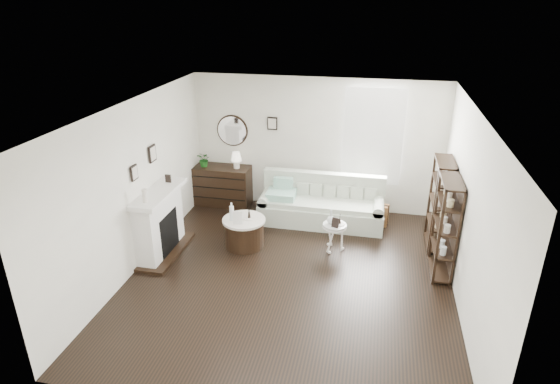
% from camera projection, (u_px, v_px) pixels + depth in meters
% --- Properties ---
extents(room, '(5.50, 5.50, 5.50)m').
position_uv_depth(room, '(354.00, 136.00, 9.10)').
color(room, black).
rests_on(room, ground).
extents(fireplace, '(0.50, 1.40, 1.84)m').
position_uv_depth(fireplace, '(160.00, 225.00, 7.94)').
color(fireplace, white).
rests_on(fireplace, ground).
extents(shelf_unit_far, '(0.30, 0.80, 1.60)m').
position_uv_depth(shelf_unit_far, '(440.00, 204.00, 8.08)').
color(shelf_unit_far, black).
rests_on(shelf_unit_far, ground).
extents(shelf_unit_near, '(0.30, 0.80, 1.60)m').
position_uv_depth(shelf_unit_near, '(445.00, 228.00, 7.27)').
color(shelf_unit_near, black).
rests_on(shelf_unit_near, ground).
extents(sofa, '(2.39, 0.83, 0.93)m').
position_uv_depth(sofa, '(322.00, 207.00, 9.14)').
color(sofa, beige).
rests_on(sofa, ground).
extents(quilt, '(0.56, 0.47, 0.14)m').
position_uv_depth(quilt, '(281.00, 195.00, 9.09)').
color(quilt, '#278F5D').
rests_on(quilt, sofa).
extents(suitcase, '(0.65, 0.34, 0.42)m').
position_uv_depth(suitcase, '(372.00, 213.00, 9.11)').
color(suitcase, brown).
rests_on(suitcase, ground).
extents(dresser, '(1.25, 0.54, 0.83)m').
position_uv_depth(dresser, '(221.00, 185.00, 9.88)').
color(dresser, black).
rests_on(dresser, ground).
extents(table_lamp, '(0.23, 0.23, 0.34)m').
position_uv_depth(table_lamp, '(236.00, 160.00, 9.57)').
color(table_lamp, beige).
rests_on(table_lamp, dresser).
extents(potted_plant, '(0.35, 0.33, 0.31)m').
position_uv_depth(potted_plant, '(204.00, 159.00, 9.66)').
color(potted_plant, '#174E16').
rests_on(potted_plant, dresser).
extents(drum_table, '(0.76, 0.76, 0.52)m').
position_uv_depth(drum_table, '(244.00, 232.00, 8.27)').
color(drum_table, black).
rests_on(drum_table, ground).
extents(pedestal_table, '(0.42, 0.42, 0.50)m').
position_uv_depth(pedestal_table, '(335.00, 226.00, 8.05)').
color(pedestal_table, silver).
rests_on(pedestal_table, ground).
extents(eiffel_drum, '(0.14, 0.14, 0.21)m').
position_uv_depth(eiffel_drum, '(249.00, 213.00, 8.16)').
color(eiffel_drum, black).
rests_on(eiffel_drum, drum_table).
extents(bottle_drum, '(0.08, 0.08, 0.33)m').
position_uv_depth(bottle_drum, '(232.00, 212.00, 8.07)').
color(bottle_drum, silver).
rests_on(bottle_drum, drum_table).
extents(card_frame_drum, '(0.17, 0.08, 0.22)m').
position_uv_depth(card_frame_drum, '(238.00, 218.00, 7.97)').
color(card_frame_drum, silver).
rests_on(card_frame_drum, drum_table).
extents(eiffel_ped, '(0.11, 0.11, 0.17)m').
position_uv_depth(eiffel_ped, '(340.00, 219.00, 8.01)').
color(eiffel_ped, black).
rests_on(eiffel_ped, pedestal_table).
extents(flask_ped, '(0.14, 0.14, 0.26)m').
position_uv_depth(flask_ped, '(331.00, 217.00, 8.01)').
color(flask_ped, silver).
rests_on(flask_ped, pedestal_table).
extents(card_frame_ped, '(0.14, 0.09, 0.17)m').
position_uv_depth(card_frame_ped, '(335.00, 223.00, 7.90)').
color(card_frame_ped, black).
rests_on(card_frame_ped, pedestal_table).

